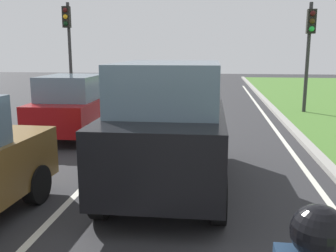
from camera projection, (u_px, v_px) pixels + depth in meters
ground_plane at (159, 133)px, 11.59m from camera, size 60.00×60.00×0.00m
lane_line_center at (137, 132)px, 11.67m from camera, size 0.12×32.00×0.01m
lane_line_right_edge at (280, 136)px, 11.14m from camera, size 0.12×32.00×0.01m
curb_right at (298, 134)px, 11.07m from camera, size 0.24×48.00×0.12m
car_suv_ahead at (170, 124)px, 6.85m from camera, size 2.01×4.52×2.28m
car_hatchback_far at (74, 106)px, 11.04m from camera, size 1.77×3.72×1.78m
traffic_light_near_right at (310, 40)px, 14.50m from camera, size 0.32×0.50×4.27m
traffic_light_overhead_left at (68, 36)px, 16.72m from camera, size 0.32×0.50×4.54m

